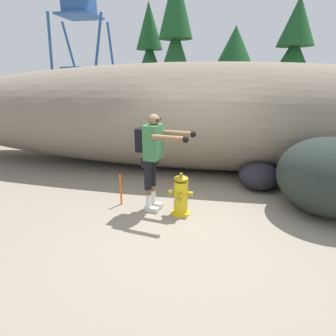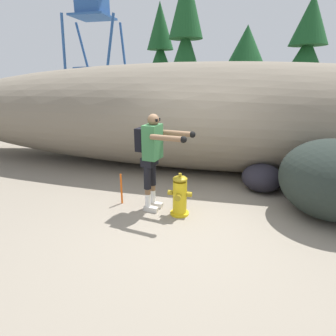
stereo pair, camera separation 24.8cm
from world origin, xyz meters
name	(u,v)px [view 2 (the right image)]	position (x,y,z in m)	size (l,w,h in m)	color
ground_plane	(184,219)	(0.00, 0.00, -0.02)	(56.00, 56.00, 0.04)	gray
dirt_embankment	(206,117)	(0.00, 3.00, 1.35)	(17.14, 3.20, 2.70)	#756B5B
fire_hydrant	(180,196)	(-0.10, 0.11, 0.35)	(0.42, 0.38, 0.77)	gold
utility_worker	(153,151)	(-0.61, 0.20, 1.11)	(1.02, 0.63, 1.75)	beige
boulder_large	(332,179)	(2.41, 0.67, 0.68)	(1.76, 1.64, 1.36)	#222A25
boulder_mid	(262,178)	(1.39, 1.59, 0.30)	(0.85, 0.80, 0.59)	black
boulder_small	(323,171)	(2.58, 1.74, 0.49)	(1.27, 1.27, 0.97)	#252228
pine_tree_far_left	(160,58)	(-3.39, 11.09, 3.34)	(2.15, 2.15, 6.04)	#47331E
pine_tree_left	(185,51)	(-1.69, 9.16, 3.50)	(2.37, 2.37, 6.85)	#47331E
pine_tree_center	(245,71)	(1.03, 11.22, 2.68)	(2.80, 2.80, 4.81)	#47331E
pine_tree_right	(306,54)	(3.50, 9.60, 3.28)	(2.43, 2.43, 5.62)	#47331E
watchtower	(92,3)	(-8.24, 13.24, 6.65)	(3.84, 3.84, 8.82)	#285193
survey_stake	(121,189)	(-1.28, 0.30, 0.30)	(0.04, 0.04, 0.60)	#E55914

